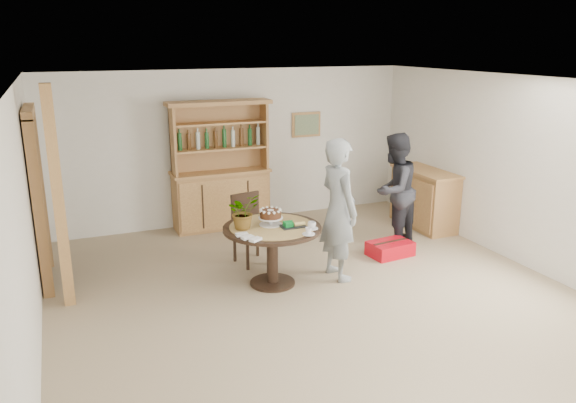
{
  "coord_description": "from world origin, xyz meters",
  "views": [
    {
      "loc": [
        -2.64,
        -5.21,
        2.91
      ],
      "look_at": [
        -0.14,
        0.81,
        1.05
      ],
      "focal_mm": 35.0,
      "sensor_mm": 36.0,
      "label": 1
    }
  ],
  "objects_px": {
    "adult_person": "(394,190)",
    "red_suitcase": "(390,249)",
    "sideboard": "(424,198)",
    "dining_chair": "(249,224)",
    "dining_table": "(272,238)",
    "hutch": "(221,186)",
    "teen_boy": "(339,209)"
  },
  "relations": [
    {
      "from": "sideboard",
      "to": "adult_person",
      "type": "xyz_separation_m",
      "value": [
        -0.94,
        -0.53,
        0.36
      ]
    },
    {
      "from": "dining_chair",
      "to": "sideboard",
      "type": "bearing_deg",
      "value": -4.36
    },
    {
      "from": "dining_table",
      "to": "adult_person",
      "type": "bearing_deg",
      "value": 16.86
    },
    {
      "from": "hutch",
      "to": "teen_boy",
      "type": "distance_m",
      "value": 2.65
    },
    {
      "from": "sideboard",
      "to": "teen_boy",
      "type": "distance_m",
      "value": 2.61
    },
    {
      "from": "dining_table",
      "to": "red_suitcase",
      "type": "relative_size",
      "value": 1.88
    },
    {
      "from": "adult_person",
      "to": "red_suitcase",
      "type": "xyz_separation_m",
      "value": [
        -0.27,
        -0.38,
        -0.73
      ]
    },
    {
      "from": "dining_chair",
      "to": "adult_person",
      "type": "height_order",
      "value": "adult_person"
    },
    {
      "from": "red_suitcase",
      "to": "dining_chair",
      "type": "bearing_deg",
      "value": 157.53
    },
    {
      "from": "teen_boy",
      "to": "red_suitcase",
      "type": "distance_m",
      "value": 1.35
    },
    {
      "from": "hutch",
      "to": "teen_boy",
      "type": "relative_size",
      "value": 1.13
    },
    {
      "from": "dining_table",
      "to": "red_suitcase",
      "type": "height_order",
      "value": "dining_table"
    },
    {
      "from": "hutch",
      "to": "adult_person",
      "type": "xyz_separation_m",
      "value": [
        2.1,
        -1.77,
        0.15
      ]
    },
    {
      "from": "adult_person",
      "to": "sideboard",
      "type": "bearing_deg",
      "value": -179.45
    },
    {
      "from": "hutch",
      "to": "adult_person",
      "type": "relative_size",
      "value": 1.22
    },
    {
      "from": "sideboard",
      "to": "dining_chair",
      "type": "xyz_separation_m",
      "value": [
        -3.1,
        -0.35,
        0.06
      ]
    },
    {
      "from": "sideboard",
      "to": "dining_chair",
      "type": "bearing_deg",
      "value": -173.54
    },
    {
      "from": "hutch",
      "to": "sideboard",
      "type": "xyz_separation_m",
      "value": [
        3.04,
        -1.24,
        -0.22
      ]
    },
    {
      "from": "hutch",
      "to": "dining_chair",
      "type": "height_order",
      "value": "hutch"
    },
    {
      "from": "sideboard",
      "to": "red_suitcase",
      "type": "relative_size",
      "value": 1.97
    },
    {
      "from": "dining_table",
      "to": "adult_person",
      "type": "xyz_separation_m",
      "value": [
        2.15,
        0.65,
        0.23
      ]
    },
    {
      "from": "hutch",
      "to": "teen_boy",
      "type": "height_order",
      "value": "hutch"
    },
    {
      "from": "teen_boy",
      "to": "red_suitcase",
      "type": "relative_size",
      "value": 2.82
    },
    {
      "from": "dining_table",
      "to": "teen_boy",
      "type": "distance_m",
      "value": 0.91
    },
    {
      "from": "hutch",
      "to": "teen_boy",
      "type": "xyz_separation_m",
      "value": [
        0.81,
        -2.52,
        0.21
      ]
    },
    {
      "from": "sideboard",
      "to": "teen_boy",
      "type": "bearing_deg",
      "value": -150.21
    },
    {
      "from": "dining_chair",
      "to": "adult_person",
      "type": "bearing_deg",
      "value": -15.52
    },
    {
      "from": "hutch",
      "to": "dining_chair",
      "type": "distance_m",
      "value": 1.6
    },
    {
      "from": "hutch",
      "to": "dining_table",
      "type": "bearing_deg",
      "value": -91.04
    },
    {
      "from": "sideboard",
      "to": "adult_person",
      "type": "distance_m",
      "value": 1.13
    },
    {
      "from": "adult_person",
      "to": "hutch",
      "type": "bearing_deg",
      "value": -68.95
    },
    {
      "from": "sideboard",
      "to": "dining_table",
      "type": "relative_size",
      "value": 1.05
    }
  ]
}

